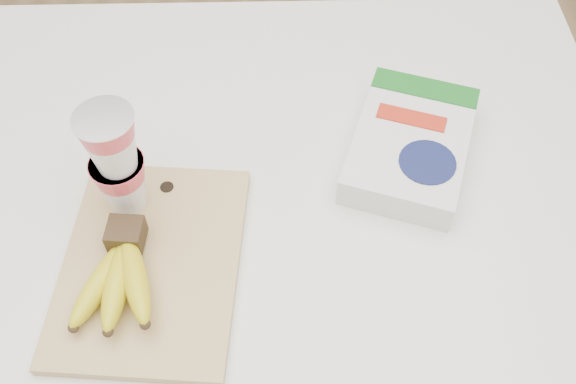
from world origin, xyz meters
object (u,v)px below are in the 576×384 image
(cutting_board, at_px, (152,264))
(cereal_box, at_px, (410,145))
(table, at_px, (217,334))
(bananas, at_px, (119,275))
(yogurt_stack, at_px, (116,160))

(cutting_board, xyz_separation_m, cereal_box, (0.38, 0.19, 0.02))
(table, bearing_deg, cutting_board, -107.10)
(bananas, xyz_separation_m, yogurt_stack, (-0.00, 0.13, 0.08))
(table, relative_size, cereal_box, 4.73)
(yogurt_stack, bearing_deg, bananas, -87.82)
(cereal_box, bearing_deg, cutting_board, -134.34)
(table, distance_m, yogurt_stack, 0.63)
(bananas, relative_size, yogurt_stack, 0.94)
(cutting_board, bearing_deg, bananas, -130.90)
(table, height_order, cereal_box, cereal_box)
(bananas, distance_m, cereal_box, 0.47)
(table, bearing_deg, cereal_box, 10.82)
(table, relative_size, cutting_board, 4.18)
(table, height_order, bananas, bananas)
(table, bearing_deg, yogurt_stack, -161.33)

